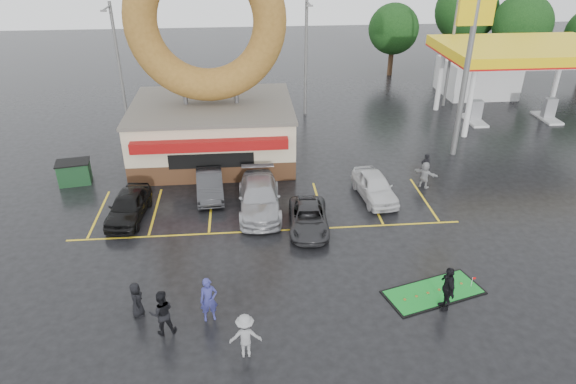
{
  "coord_description": "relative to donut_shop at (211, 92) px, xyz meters",
  "views": [
    {
      "loc": [
        -0.98,
        -18.72,
        14.01
      ],
      "look_at": [
        1.02,
        3.39,
        2.2
      ],
      "focal_mm": 32.0,
      "sensor_mm": 36.0,
      "label": 1
    }
  ],
  "objects": [
    {
      "name": "car_dgrey",
      "position": [
        -0.09,
        -5.38,
        -3.78
      ],
      "size": [
        1.76,
        4.26,
        1.37
      ],
      "primitive_type": "imported",
      "rotation": [
        0.0,
        0.0,
        0.08
      ],
      "color": "#29292B",
      "rests_on": "ground"
    },
    {
      "name": "gas_station",
      "position": [
        23.0,
        7.97,
        -0.77
      ],
      "size": [
        12.3,
        13.65,
        5.9
      ],
      "color": "silver",
      "rests_on": "ground"
    },
    {
      "name": "person_cameraman",
      "position": [
        9.84,
        -16.04,
        -3.48
      ],
      "size": [
        0.5,
        1.16,
        1.98
      ],
      "primitive_type": "imported",
      "rotation": [
        0.0,
        0.0,
        -1.58
      ],
      "color": "black",
      "rests_on": "ground"
    },
    {
      "name": "streetlight_left",
      "position": [
        -7.0,
        6.95,
        0.32
      ],
      "size": [
        0.4,
        2.21,
        9.0
      ],
      "color": "slate",
      "rests_on": "ground"
    },
    {
      "name": "tree_far_d",
      "position": [
        17.0,
        19.03,
        0.07
      ],
      "size": [
        4.9,
        4.9,
        7.0
      ],
      "color": "#332114",
      "rests_on": "ground"
    },
    {
      "name": "car_silver",
      "position": [
        2.66,
        -7.38,
        -3.67
      ],
      "size": [
        2.26,
        5.47,
        1.58
      ],
      "primitive_type": "imported",
      "rotation": [
        0.0,
        0.0,
        -0.01
      ],
      "color": "#9C9CA0",
      "rests_on": "ground"
    },
    {
      "name": "person_walker_far",
      "position": [
        12.85,
        -4.4,
        -3.65
      ],
      "size": [
        0.62,
        0.43,
        1.63
      ],
      "primitive_type": "imported",
      "rotation": [
        0.0,
        0.0,
        3.21
      ],
      "color": "black",
      "rests_on": "ground"
    },
    {
      "name": "donut_shop",
      "position": [
        0.0,
        0.0,
        0.0
      ],
      "size": [
        10.2,
        8.7,
        13.5
      ],
      "color": "#472B19",
      "rests_on": "ground"
    },
    {
      "name": "car_grey",
      "position": [
        5.07,
        -9.47,
        -3.88
      ],
      "size": [
        2.24,
        4.33,
        1.17
      ],
      "primitive_type": "imported",
      "rotation": [
        0.0,
        0.0,
        -0.07
      ],
      "color": "#2B2B2D",
      "rests_on": "ground"
    },
    {
      "name": "person_blackjkt",
      "position": [
        -1.37,
        -16.44,
        -3.51
      ],
      "size": [
        1.05,
        0.89,
        1.91
      ],
      "primitive_type": "imported",
      "rotation": [
        0.0,
        0.0,
        3.34
      ],
      "color": "black",
      "rests_on": "ground"
    },
    {
      "name": "person_bystander",
      "position": [
        -2.52,
        -15.34,
        -3.71
      ],
      "size": [
        0.5,
        0.75,
        1.52
      ],
      "primitive_type": "imported",
      "rotation": [
        0.0,
        0.0,
        1.59
      ],
      "color": "black",
      "rests_on": "ground"
    },
    {
      "name": "car_black",
      "position": [
        -4.23,
        -7.58,
        -3.74
      ],
      "size": [
        2.12,
        4.39,
        1.45
      ],
      "primitive_type": "imported",
      "rotation": [
        0.0,
        0.0,
        -0.1
      ],
      "color": "black",
      "rests_on": "ground"
    },
    {
      "name": "person_blue",
      "position": [
        0.35,
        -15.86,
        -3.51
      ],
      "size": [
        0.78,
        0.6,
        1.92
      ],
      "primitive_type": "imported",
      "rotation": [
        0.0,
        0.0,
        0.22
      ],
      "color": "navy",
      "rests_on": "ground"
    },
    {
      "name": "tree_far_a",
      "position": [
        29.0,
        17.03,
        0.72
      ],
      "size": [
        5.6,
        5.6,
        8.0
      ],
      "color": "#332114",
      "rests_on": "ground"
    },
    {
      "name": "streetlight_mid",
      "position": [
        7.0,
        7.95,
        0.32
      ],
      "size": [
        0.4,
        2.21,
        9.0
      ],
      "color": "slate",
      "rests_on": "ground"
    },
    {
      "name": "person_walker_near",
      "position": [
        12.44,
        -5.54,
        -3.66
      ],
      "size": [
        1.39,
        1.38,
        1.6
      ],
      "primitive_type": "imported",
      "rotation": [
        0.0,
        0.0,
        2.37
      ],
      "color": "#9B9B9E",
      "rests_on": "ground"
    },
    {
      "name": "car_white",
      "position": [
        9.2,
        -6.57,
        -3.74
      ],
      "size": [
        2.15,
        4.4,
        1.45
      ],
      "primitive_type": "imported",
      "rotation": [
        0.0,
        0.0,
        0.11
      ],
      "color": "silver",
      "rests_on": "ground"
    },
    {
      "name": "shell_sign",
      "position": [
        16.0,
        -0.97,
        2.91
      ],
      "size": [
        2.2,
        0.36,
        10.6
      ],
      "color": "slate",
      "rests_on": "ground"
    },
    {
      "name": "dumpster",
      "position": [
        -8.22,
        -3.1,
        -3.81
      ],
      "size": [
        1.98,
        1.49,
        1.3
      ],
      "primitive_type": "cube",
      "rotation": [
        0.0,
        0.0,
        0.17
      ],
      "color": "#173C1F",
      "rests_on": "ground"
    },
    {
      "name": "tree_far_c",
      "position": [
        25.0,
        21.03,
        1.37
      ],
      "size": [
        6.3,
        6.3,
        9.0
      ],
      "color": "#332114",
      "rests_on": "ground"
    },
    {
      "name": "person_hoodie",
      "position": [
        1.74,
        -17.89,
        -3.56
      ],
      "size": [
        1.18,
        0.69,
        1.8
      ],
      "primitive_type": "imported",
      "rotation": [
        0.0,
        0.0,
        3.16
      ],
      "color": "gray",
      "rests_on": "ground"
    },
    {
      "name": "ground",
      "position": [
        3.0,
        -12.97,
        -4.46
      ],
      "size": [
        120.0,
        120.0,
        0.0
      ],
      "primitive_type": "plane",
      "color": "black",
      "rests_on": "ground"
    },
    {
      "name": "streetlight_right",
      "position": [
        19.0,
        8.95,
        0.32
      ],
      "size": [
        0.4,
        2.21,
        9.0
      ],
      "color": "slate",
      "rests_on": "ground"
    },
    {
      "name": "putting_green",
      "position": [
        9.72,
        -15.1,
        -4.43
      ],
      "size": [
        4.55,
        2.94,
        0.53
      ],
      "color": "black",
      "rests_on": "ground"
    }
  ]
}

